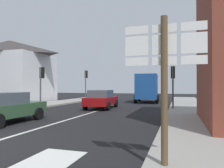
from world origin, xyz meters
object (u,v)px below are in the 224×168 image
route_sign_post (164,74)px  traffic_light_near_right (173,78)px  sedan_far (101,99)px  delivery_truck (147,87)px  sedan_near (4,107)px  traffic_light_far_left (86,78)px  traffic_light_near_left (42,78)px

route_sign_post → traffic_light_near_right: bearing=90.6°
sedan_far → delivery_truck: size_ratio=0.84×
sedan_near → traffic_light_near_right: traffic_light_near_right is taller
sedan_far → route_sign_post: (5.60, -11.73, 1.24)m
route_sign_post → traffic_light_far_left: bearing=118.0°
sedan_far → traffic_light_near_right: (5.47, 0.42, 1.64)m
sedan_far → traffic_light_far_left: (-4.87, 8.00, 1.97)m
sedan_far → traffic_light_near_left: size_ratio=1.29×
sedan_far → traffic_light_near_left: bearing=-169.0°
sedan_near → sedan_far: (2.06, 7.91, 0.00)m
sedan_near → traffic_light_far_left: (-2.80, 15.90, 1.97)m
delivery_truck → route_sign_post: size_ratio=1.60×
traffic_light_near_left → traffic_light_far_left: traffic_light_far_left is taller
delivery_truck → traffic_light_far_left: 7.50m
sedan_near → traffic_light_near_right: (7.53, 8.32, 1.64)m
sedan_near → delivery_truck: delivery_truck is taller
traffic_light_near_left → traffic_light_near_right: (10.34, 1.36, -0.06)m
route_sign_post → traffic_light_near_left: bearing=134.2°
sedan_near → delivery_truck: (4.62, 15.73, 0.89)m
sedan_far → traffic_light_far_left: traffic_light_far_left is taller
delivery_truck → traffic_light_far_left: bearing=178.7°
traffic_light_near_left → traffic_light_near_right: 10.42m
route_sign_post → traffic_light_near_right: size_ratio=0.99×
route_sign_post → sedan_near: bearing=153.5°
sedan_near → traffic_light_near_left: bearing=111.9°
sedan_near → sedan_far: same height
delivery_truck → traffic_light_near_left: bearing=-130.3°
sedan_near → sedan_far: 8.17m
sedan_far → traffic_light_near_left: traffic_light_near_left is taller
sedan_near → delivery_truck: size_ratio=0.82×
sedan_near → route_sign_post: route_sign_post is taller
route_sign_post → sedan_far: bearing=115.5°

